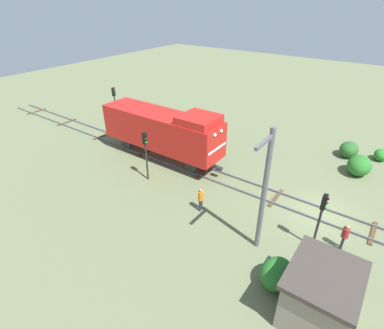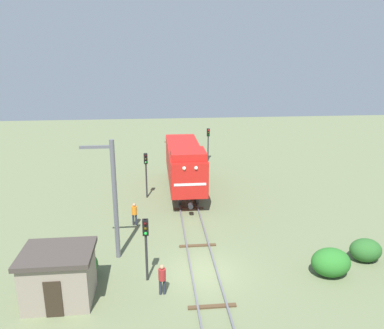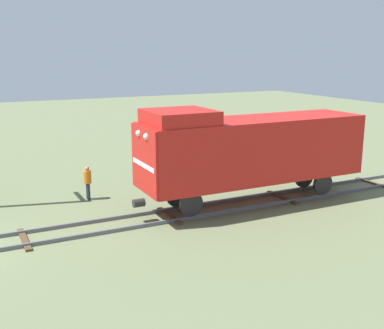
{
  "view_description": "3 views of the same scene",
  "coord_description": "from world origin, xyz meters",
  "px_view_note": "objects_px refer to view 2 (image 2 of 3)",
  "views": [
    {
      "loc": [
        -17.57,
        -2.14,
        12.7
      ],
      "look_at": [
        -1.43,
        9.43,
        1.35
      ],
      "focal_mm": 28.0,
      "sensor_mm": 36.0,
      "label": 1
    },
    {
      "loc": [
        -2.57,
        -18.63,
        11.84
      ],
      "look_at": [
        0.66,
        13.2,
        2.62
      ],
      "focal_mm": 35.0,
      "sensor_mm": 36.0,
      "label": 2
    },
    {
      "loc": [
        18.68,
        1.14,
        7.22
      ],
      "look_at": [
        -0.57,
        10.71,
        2.14
      ],
      "focal_mm": 45.0,
      "sensor_mm": 36.0,
      "label": 3
    }
  ],
  "objects_px": {
    "traffic_signal_far": "(208,138)",
    "catenary_mast": "(114,197)",
    "traffic_signal_mid": "(146,167)",
    "worker_near_track": "(162,277)",
    "traffic_signal_near": "(146,238)",
    "worker_by_signal": "(134,212)",
    "locomotive": "(184,162)",
    "relay_hut": "(59,275)"
  },
  "relations": [
    {
      "from": "traffic_signal_mid",
      "to": "traffic_signal_far",
      "type": "height_order",
      "value": "traffic_signal_mid"
    },
    {
      "from": "traffic_signal_far",
      "to": "relay_hut",
      "type": "distance_m",
      "value": 27.63
    },
    {
      "from": "traffic_signal_near",
      "to": "catenary_mast",
      "type": "bearing_deg",
      "value": 124.9
    },
    {
      "from": "catenary_mast",
      "to": "relay_hut",
      "type": "relative_size",
      "value": 2.11
    },
    {
      "from": "worker_near_track",
      "to": "catenary_mast",
      "type": "relative_size",
      "value": 0.23
    },
    {
      "from": "catenary_mast",
      "to": "relay_hut",
      "type": "xyz_separation_m",
      "value": [
        -2.43,
        -3.98,
        -2.53
      ]
    },
    {
      "from": "relay_hut",
      "to": "traffic_signal_near",
      "type": "bearing_deg",
      "value": 16.88
    },
    {
      "from": "traffic_signal_far",
      "to": "worker_by_signal",
      "type": "height_order",
      "value": "traffic_signal_far"
    },
    {
      "from": "traffic_signal_mid",
      "to": "traffic_signal_far",
      "type": "distance_m",
      "value": 13.28
    },
    {
      "from": "locomotive",
      "to": "worker_near_track",
      "type": "distance_m",
      "value": 15.55
    },
    {
      "from": "traffic_signal_mid",
      "to": "worker_near_track",
      "type": "height_order",
      "value": "traffic_signal_mid"
    },
    {
      "from": "relay_hut",
      "to": "worker_by_signal",
      "type": "bearing_deg",
      "value": 68.69
    },
    {
      "from": "worker_by_signal",
      "to": "traffic_signal_near",
      "type": "bearing_deg",
      "value": 31.79
    },
    {
      "from": "traffic_signal_far",
      "to": "catenary_mast",
      "type": "xyz_separation_m",
      "value": [
        -8.67,
        -21.29,
        1.21
      ]
    },
    {
      "from": "worker_near_track",
      "to": "worker_by_signal",
      "type": "bearing_deg",
      "value": -39.87
    },
    {
      "from": "traffic_signal_mid",
      "to": "relay_hut",
      "type": "distance_m",
      "value": 14.64
    },
    {
      "from": "locomotive",
      "to": "relay_hut",
      "type": "bearing_deg",
      "value": -116.25
    },
    {
      "from": "traffic_signal_mid",
      "to": "worker_by_signal",
      "type": "bearing_deg",
      "value": -98.23
    },
    {
      "from": "traffic_signal_near",
      "to": "worker_near_track",
      "type": "xyz_separation_m",
      "value": [
        0.8,
        -1.36,
        -1.54
      ]
    },
    {
      "from": "traffic_signal_far",
      "to": "worker_by_signal",
      "type": "bearing_deg",
      "value": -114.89
    },
    {
      "from": "locomotive",
      "to": "traffic_signal_near",
      "type": "relative_size",
      "value": 3.2
    },
    {
      "from": "relay_hut",
      "to": "catenary_mast",
      "type": "bearing_deg",
      "value": 58.56
    },
    {
      "from": "catenary_mast",
      "to": "traffic_signal_near",
      "type": "bearing_deg",
      "value": -55.1
    },
    {
      "from": "locomotive",
      "to": "relay_hut",
      "type": "height_order",
      "value": "locomotive"
    },
    {
      "from": "traffic_signal_near",
      "to": "relay_hut",
      "type": "relative_size",
      "value": 1.04
    },
    {
      "from": "catenary_mast",
      "to": "worker_near_track",
      "type": "bearing_deg",
      "value": -56.53
    },
    {
      "from": "catenary_mast",
      "to": "traffic_signal_far",
      "type": "bearing_deg",
      "value": 67.85
    },
    {
      "from": "locomotive",
      "to": "traffic_signal_mid",
      "type": "height_order",
      "value": "locomotive"
    },
    {
      "from": "traffic_signal_near",
      "to": "worker_by_signal",
      "type": "relative_size",
      "value": 2.13
    },
    {
      "from": "traffic_signal_near",
      "to": "relay_hut",
      "type": "bearing_deg",
      "value": -163.12
    },
    {
      "from": "locomotive",
      "to": "catenary_mast",
      "type": "distance_m",
      "value": 12.37
    },
    {
      "from": "worker_by_signal",
      "to": "catenary_mast",
      "type": "bearing_deg",
      "value": 12.88
    },
    {
      "from": "locomotive",
      "to": "traffic_signal_near",
      "type": "height_order",
      "value": "locomotive"
    },
    {
      "from": "traffic_signal_near",
      "to": "traffic_signal_mid",
      "type": "relative_size",
      "value": 0.91
    },
    {
      "from": "worker_near_track",
      "to": "worker_by_signal",
      "type": "distance_m",
      "value": 8.7
    },
    {
      "from": "traffic_signal_far",
      "to": "catenary_mast",
      "type": "bearing_deg",
      "value": -112.15
    },
    {
      "from": "worker_by_signal",
      "to": "catenary_mast",
      "type": "xyz_separation_m",
      "value": [
        -0.87,
        -4.48,
        2.93
      ]
    },
    {
      "from": "locomotive",
      "to": "worker_by_signal",
      "type": "relative_size",
      "value": 6.82
    },
    {
      "from": "traffic_signal_near",
      "to": "traffic_signal_mid",
      "type": "xyz_separation_m",
      "value": [
        -0.2,
        12.68,
        0.23
      ]
    },
    {
      "from": "catenary_mast",
      "to": "relay_hut",
      "type": "bearing_deg",
      "value": -121.44
    },
    {
      "from": "locomotive",
      "to": "worker_by_signal",
      "type": "bearing_deg",
      "value": -121.89
    },
    {
      "from": "locomotive",
      "to": "traffic_signal_mid",
      "type": "distance_m",
      "value": 3.61
    }
  ]
}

